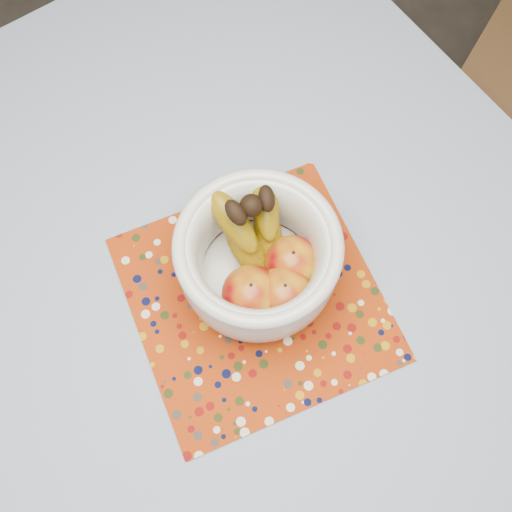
% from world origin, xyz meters
% --- Properties ---
extents(table, '(1.20, 1.20, 0.75)m').
position_xyz_m(table, '(0.00, 0.00, 0.67)').
color(table, brown).
rests_on(table, ground).
extents(tablecloth, '(1.32, 1.32, 0.01)m').
position_xyz_m(tablecloth, '(0.00, 0.00, 0.76)').
color(tablecloth, slate).
rests_on(tablecloth, table).
extents(placemat, '(0.45, 0.45, 0.00)m').
position_xyz_m(placemat, '(0.08, -0.07, 0.76)').
color(placemat, '#952C08').
rests_on(placemat, tablecloth).
extents(fruit_bowl, '(0.25, 0.25, 0.18)m').
position_xyz_m(fruit_bowl, '(0.12, -0.04, 0.85)').
color(fruit_bowl, silver).
rests_on(fruit_bowl, placemat).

